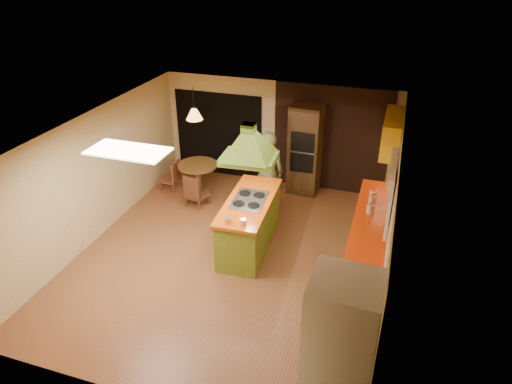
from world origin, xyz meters
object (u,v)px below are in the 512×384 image
(kitchen_island, at_px, (249,223))
(dining_table, at_px, (198,172))
(man, at_px, (268,173))
(wall_oven, at_px, (305,150))
(canister_large, at_px, (373,196))
(refrigerator, at_px, (340,346))

(kitchen_island, xyz_separation_m, dining_table, (-1.86, 1.77, -0.02))
(man, height_order, wall_oven, wall_oven)
(wall_oven, relative_size, canister_large, 10.53)
(dining_table, relative_size, canister_large, 4.63)
(refrigerator, distance_m, wall_oven, 5.72)
(dining_table, height_order, canister_large, canister_large)
(kitchen_island, height_order, wall_oven, wall_oven)
(kitchen_island, relative_size, refrigerator, 1.05)
(man, height_order, canister_large, man)
(canister_large, bearing_deg, kitchen_island, -158.38)
(kitchen_island, xyz_separation_m, canister_large, (2.16, 0.86, 0.51))
(man, relative_size, canister_large, 9.36)
(dining_table, bearing_deg, canister_large, -12.84)
(refrigerator, distance_m, dining_table, 6.19)
(refrigerator, relative_size, dining_table, 2.12)
(dining_table, bearing_deg, man, -12.76)
(dining_table, bearing_deg, wall_oven, 18.02)
(man, xyz_separation_m, canister_large, (2.21, -0.51, 0.09))
(man, xyz_separation_m, wall_oven, (0.54, 1.17, 0.12))
(man, distance_m, dining_table, 1.91)
(refrigerator, height_order, canister_large, refrigerator)
(refrigerator, bearing_deg, dining_table, 133.05)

